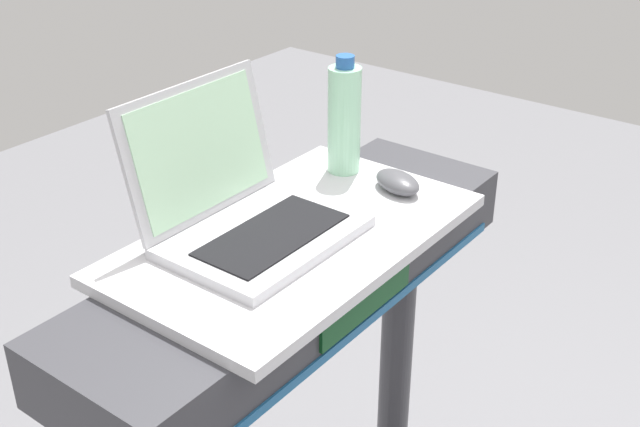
# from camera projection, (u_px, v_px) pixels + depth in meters

# --- Properties ---
(desk_board) EXTENTS (0.61, 0.36, 0.02)m
(desk_board) POSITION_uv_depth(u_px,v_px,m) (296.00, 237.00, 1.32)
(desk_board) COLOR silver
(desk_board) RESTS_ON treadmill_base
(laptop) EXTENTS (0.30, 0.27, 0.23)m
(laptop) POSITION_uv_depth(u_px,v_px,m) (243.00, 208.00, 1.29)
(laptop) COLOR #B7B7BC
(laptop) RESTS_ON desk_board
(computer_mouse) EXTENTS (0.09, 0.11, 0.03)m
(computer_mouse) POSITION_uv_depth(u_px,v_px,m) (398.00, 182.00, 1.45)
(computer_mouse) COLOR #4C4C51
(computer_mouse) RESTS_ON desk_board
(water_bottle) EXTENTS (0.06, 0.06, 0.22)m
(water_bottle) POSITION_uv_depth(u_px,v_px,m) (344.00, 119.00, 1.48)
(water_bottle) COLOR #9EDBB2
(water_bottle) RESTS_ON desk_board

